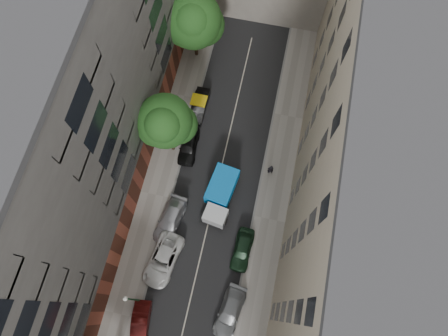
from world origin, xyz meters
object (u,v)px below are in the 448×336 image
(car_left_2, at_px, (163,260))
(pedestrian, at_px, (270,170))
(tree_mid, at_px, (166,123))
(tarp_truck, at_px, (220,195))
(car_left_3, at_px, (170,220))
(car_left_5, at_px, (199,105))
(car_left_4, at_px, (188,145))
(car_right_2, at_px, (242,250))
(lamp_post, at_px, (131,299))
(car_left_1, at_px, (140,325))
(car_right_1, at_px, (230,312))
(tree_far, at_px, (194,22))

(car_left_2, bearing_deg, pedestrian, 61.72)
(tree_mid, bearing_deg, tarp_truck, -35.19)
(car_left_3, height_order, car_left_5, car_left_3)
(car_left_4, height_order, tree_mid, tree_mid)
(car_left_3, relative_size, car_left_4, 1.12)
(car_right_2, distance_m, lamp_post, 10.43)
(tarp_truck, height_order, tree_mid, tree_mid)
(car_left_1, xyz_separation_m, tree_mid, (-1.41, 16.29, 5.36))
(pedestrian, bearing_deg, car_left_2, 41.29)
(tarp_truck, relative_size, car_left_4, 1.35)
(car_right_1, relative_size, tree_mid, 0.53)
(tarp_truck, xyz_separation_m, lamp_post, (-4.80, -10.48, 2.49))
(car_left_3, distance_m, tree_far, 19.10)
(car_left_3, distance_m, car_left_5, 12.18)
(car_left_1, xyz_separation_m, car_left_4, (0.00, 16.80, 0.06))
(car_left_4, bearing_deg, car_left_1, -93.17)
(tree_far, height_order, lamp_post, tree_far)
(car_left_1, bearing_deg, tarp_truck, 63.59)
(car_left_1, bearing_deg, car_left_4, 82.39)
(car_left_4, distance_m, lamp_post, 15.28)
(tarp_truck, height_order, car_left_1, tarp_truck)
(car_right_2, bearing_deg, car_right_1, -87.79)
(car_left_1, height_order, pedestrian, pedestrian)
(car_left_1, bearing_deg, tree_mid, 87.33)
(car_left_5, distance_m, car_right_2, 15.19)
(car_right_2, bearing_deg, tarp_truck, 126.94)
(car_left_5, height_order, tree_far, tree_far)
(car_left_2, bearing_deg, tree_mid, 108.86)
(tree_mid, xyz_separation_m, lamp_post, (0.81, -14.43, -2.14))
(car_right_2, relative_size, tree_mid, 0.46)
(car_left_3, bearing_deg, tree_mid, 111.29)
(car_right_1, relative_size, car_right_2, 1.14)
(car_left_5, bearing_deg, car_left_4, -89.40)
(car_left_1, distance_m, car_right_1, 7.66)
(car_right_1, xyz_separation_m, tree_mid, (-8.61, 13.69, 5.34))
(car_left_4, distance_m, car_right_1, 15.92)
(car_left_4, height_order, car_left_5, car_left_4)
(tarp_truck, xyz_separation_m, car_right_1, (3.00, -9.74, -0.70))
(car_right_2, height_order, pedestrian, pedestrian)
(tree_far, height_order, pedestrian, tree_far)
(tarp_truck, xyz_separation_m, car_left_2, (-3.72, -6.74, -0.67))
(car_right_1, relative_size, lamp_post, 0.77)
(tarp_truck, relative_size, car_left_2, 1.12)
(car_left_3, relative_size, tree_far, 0.57)
(car_left_3, xyz_separation_m, car_left_5, (-0.16, 12.18, -0.02))
(car_left_4, xyz_separation_m, pedestrian, (8.31, -0.85, 0.26))
(lamp_post, height_order, pedestrian, lamp_post)
(tree_far, bearing_deg, pedestrian, -49.14)
(car_right_1, height_order, car_right_2, car_right_2)
(tree_mid, height_order, tree_far, tree_mid)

